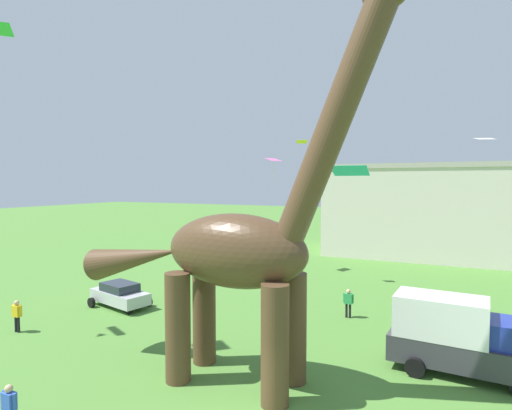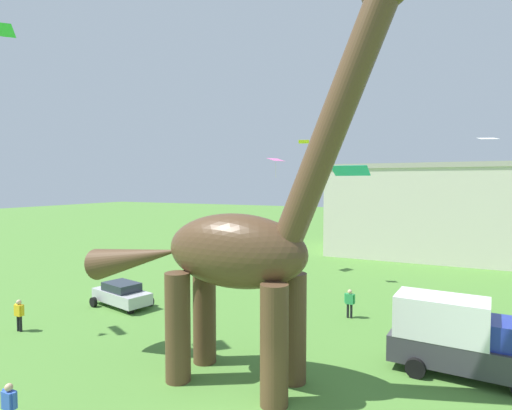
{
  "view_description": "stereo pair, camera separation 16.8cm",
  "coord_description": "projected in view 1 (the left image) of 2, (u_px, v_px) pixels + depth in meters",
  "views": [
    {
      "loc": [
        6.12,
        -10.17,
        7.97
      ],
      "look_at": [
        -1.2,
        5.21,
        7.04
      ],
      "focal_mm": 28.87,
      "sensor_mm": 36.0,
      "label": 1
    },
    {
      "loc": [
        6.27,
        -10.1,
        7.97
      ],
      "look_at": [
        -1.2,
        5.21,
        7.04
      ],
      "focal_mm": 28.87,
      "sensor_mm": 36.0,
      "label": 2
    }
  ],
  "objects": [
    {
      "name": "dinosaur_sculpture",
      "position": [
        234.0,
        251.0,
        16.25
      ],
      "size": [
        13.96,
        2.96,
        14.59
      ],
      "rotation": [
        0.0,
        0.0,
        0.39
      ],
      "color": "#513823",
      "rests_on": "ground_plane"
    },
    {
      "name": "parked_sedan_left",
      "position": [
        120.0,
        294.0,
        26.36
      ],
      "size": [
        4.5,
        2.7,
        1.55
      ],
      "rotation": [
        0.0,
        0.0,
        -0.23
      ],
      "color": "#B7B7BC",
      "rests_on": "ground_plane"
    },
    {
      "name": "parked_box_truck",
      "position": [
        458.0,
        335.0,
        17.03
      ],
      "size": [
        5.74,
        2.49,
        3.2
      ],
      "rotation": [
        0.0,
        0.0,
        -0.07
      ],
      "color": "#38383D",
      "rests_on": "ground_plane"
    },
    {
      "name": "person_strolling_adult",
      "position": [
        9.0,
        404.0,
        12.96
      ],
      "size": [
        0.6,
        0.27,
        1.61
      ],
      "rotation": [
        0.0,
        0.0,
        4.44
      ],
      "color": "black",
      "rests_on": "ground_plane"
    },
    {
      "name": "person_vendor_side",
      "position": [
        348.0,
        300.0,
        24.22
      ],
      "size": [
        0.63,
        0.28,
        1.69
      ],
      "rotation": [
        0.0,
        0.0,
        0.47
      ],
      "color": "black",
      "rests_on": "ground_plane"
    },
    {
      "name": "person_far_spectator",
      "position": [
        17.0,
        313.0,
        21.86
      ],
      "size": [
        0.64,
        0.28,
        1.72
      ],
      "rotation": [
        0.0,
        0.0,
        5.78
      ],
      "color": "black",
      "rests_on": "ground_plane"
    },
    {
      "name": "kite_far_right",
      "position": [
        274.0,
        160.0,
        36.56
      ],
      "size": [
        1.48,
        1.68,
        1.74
      ],
      "color": "pink"
    },
    {
      "name": "kite_near_low",
      "position": [
        350.0,
        171.0,
        19.03
      ],
      "size": [
        1.71,
        1.25,
        0.45
      ],
      "color": "#19B2B7"
    },
    {
      "name": "kite_near_high",
      "position": [
        302.0,
        142.0,
        32.02
      ],
      "size": [
        0.96,
        0.82,
        0.23
      ],
      "color": "yellow"
    },
    {
      "name": "kite_high_left",
      "position": [
        485.0,
        139.0,
        30.3
      ],
      "size": [
        1.52,
        1.34,
        0.2
      ],
      "color": "white"
    },
    {
      "name": "background_building_block",
      "position": [
        426.0,
        210.0,
        44.76
      ],
      "size": [
        20.8,
        10.91,
        9.91
      ],
      "color": "beige",
      "rests_on": "ground_plane"
    }
  ]
}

